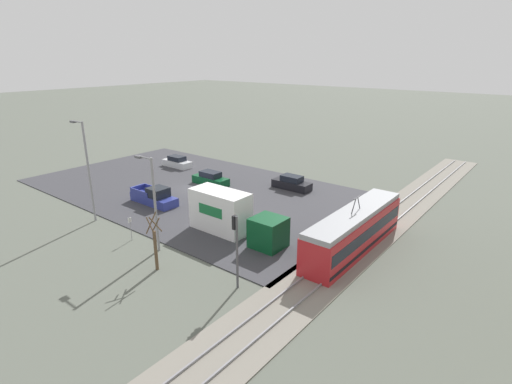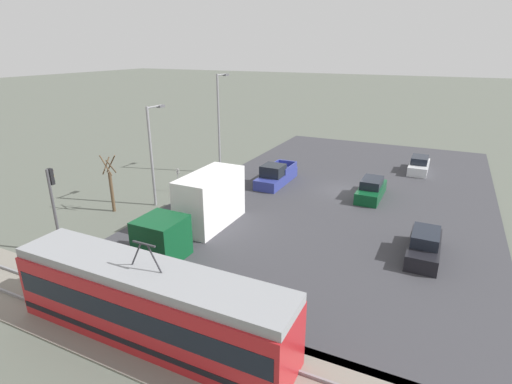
{
  "view_description": "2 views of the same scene",
  "coord_description": "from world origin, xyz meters",
  "px_view_note": "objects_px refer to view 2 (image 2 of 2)",
  "views": [
    {
      "loc": [
        30.39,
        33.49,
        14.86
      ],
      "look_at": [
        3.3,
        11.95,
        3.03
      ],
      "focal_mm": 28.0,
      "sensor_mm": 36.0,
      "label": 1
    },
    {
      "loc": [
        -7.18,
        32.19,
        11.69
      ],
      "look_at": [
        3.59,
        9.91,
        2.7
      ],
      "focal_mm": 28.0,
      "sensor_mm": 36.0,
      "label": 2
    }
  ],
  "objects_px": {
    "traffic_light_pole": "(53,199)",
    "street_lamp_mid_block": "(219,118)",
    "box_truck": "(200,208)",
    "street_tree": "(111,186)",
    "light_rail_tram": "(150,304)",
    "street_lamp_near_crossing": "(153,149)",
    "sedan_car_0": "(371,190)",
    "no_parking_sign": "(178,178)",
    "sedan_car_2": "(419,165)",
    "sedan_car_1": "(424,246)",
    "pickup_truck": "(276,176)"
  },
  "relations": [
    {
      "from": "sedan_car_1",
      "to": "street_lamp_mid_block",
      "type": "bearing_deg",
      "value": 153.75
    },
    {
      "from": "box_truck",
      "to": "sedan_car_0",
      "type": "xyz_separation_m",
      "value": [
        -9.02,
        -11.47,
        -1.02
      ]
    },
    {
      "from": "traffic_light_pole",
      "to": "street_tree",
      "type": "bearing_deg",
      "value": -73.39
    },
    {
      "from": "pickup_truck",
      "to": "sedan_car_1",
      "type": "distance_m",
      "value": 15.65
    },
    {
      "from": "street_tree",
      "to": "street_lamp_mid_block",
      "type": "xyz_separation_m",
      "value": [
        -2.2,
        -12.19,
        3.36
      ]
    },
    {
      "from": "sedan_car_1",
      "to": "pickup_truck",
      "type": "bearing_deg",
      "value": 146.83
    },
    {
      "from": "traffic_light_pole",
      "to": "no_parking_sign",
      "type": "height_order",
      "value": "traffic_light_pole"
    },
    {
      "from": "sedan_car_2",
      "to": "street_lamp_near_crossing",
      "type": "relative_size",
      "value": 0.59
    },
    {
      "from": "sedan_car_2",
      "to": "traffic_light_pole",
      "type": "xyz_separation_m",
      "value": [
        18.02,
        26.82,
        2.67
      ]
    },
    {
      "from": "street_lamp_near_crossing",
      "to": "street_lamp_mid_block",
      "type": "xyz_separation_m",
      "value": [
        -0.17,
        -9.63,
        0.9
      ]
    },
    {
      "from": "box_truck",
      "to": "street_lamp_mid_block",
      "type": "bearing_deg",
      "value": -65.13
    },
    {
      "from": "sedan_car_2",
      "to": "street_lamp_mid_block",
      "type": "bearing_deg",
      "value": -154.33
    },
    {
      "from": "light_rail_tram",
      "to": "sedan_car_2",
      "type": "bearing_deg",
      "value": -104.74
    },
    {
      "from": "street_lamp_mid_block",
      "to": "no_parking_sign",
      "type": "relative_size",
      "value": 4.61
    },
    {
      "from": "street_lamp_mid_block",
      "to": "pickup_truck",
      "type": "bearing_deg",
      "value": 170.86
    },
    {
      "from": "sedan_car_0",
      "to": "street_tree",
      "type": "height_order",
      "value": "street_tree"
    },
    {
      "from": "light_rail_tram",
      "to": "pickup_truck",
      "type": "bearing_deg",
      "value": -81.1
    },
    {
      "from": "street_lamp_near_crossing",
      "to": "pickup_truck",
      "type": "bearing_deg",
      "value": -127.08
    },
    {
      "from": "light_rail_tram",
      "to": "street_lamp_mid_block",
      "type": "xyz_separation_m",
      "value": [
        9.63,
        -22.02,
        3.68
      ]
    },
    {
      "from": "street_tree",
      "to": "no_parking_sign",
      "type": "xyz_separation_m",
      "value": [
        -1.8,
        -5.68,
        -0.73
      ]
    },
    {
      "from": "pickup_truck",
      "to": "street_lamp_mid_block",
      "type": "relative_size",
      "value": 0.6
    },
    {
      "from": "light_rail_tram",
      "to": "sedan_car_2",
      "type": "relative_size",
      "value": 2.8
    },
    {
      "from": "street_lamp_mid_block",
      "to": "no_parking_sign",
      "type": "bearing_deg",
      "value": 86.53
    },
    {
      "from": "box_truck",
      "to": "traffic_light_pole",
      "type": "distance_m",
      "value": 8.67
    },
    {
      "from": "street_lamp_mid_block",
      "to": "sedan_car_2",
      "type": "bearing_deg",
      "value": -154.33
    },
    {
      "from": "street_lamp_near_crossing",
      "to": "sedan_car_1",
      "type": "bearing_deg",
      "value": -179.88
    },
    {
      "from": "sedan_car_1",
      "to": "street_lamp_mid_block",
      "type": "relative_size",
      "value": 0.5
    },
    {
      "from": "traffic_light_pole",
      "to": "street_lamp_mid_block",
      "type": "xyz_separation_m",
      "value": [
        -0.37,
        -18.34,
        1.97
      ]
    },
    {
      "from": "box_truck",
      "to": "street_lamp_near_crossing",
      "type": "height_order",
      "value": "street_lamp_near_crossing"
    },
    {
      "from": "traffic_light_pole",
      "to": "street_lamp_mid_block",
      "type": "relative_size",
      "value": 0.55
    },
    {
      "from": "sedan_car_1",
      "to": "street_lamp_mid_block",
      "type": "xyz_separation_m",
      "value": [
        19.44,
        -9.58,
        4.61
      ]
    },
    {
      "from": "sedan_car_2",
      "to": "traffic_light_pole",
      "type": "height_order",
      "value": "traffic_light_pole"
    },
    {
      "from": "sedan_car_2",
      "to": "street_lamp_near_crossing",
      "type": "distance_m",
      "value": 25.68
    },
    {
      "from": "sedan_car_0",
      "to": "street_lamp_near_crossing",
      "type": "relative_size",
      "value": 0.62
    },
    {
      "from": "sedan_car_1",
      "to": "street_tree",
      "type": "xyz_separation_m",
      "value": [
        21.64,
        2.61,
        1.25
      ]
    },
    {
      "from": "light_rail_tram",
      "to": "no_parking_sign",
      "type": "xyz_separation_m",
      "value": [
        10.02,
        -15.51,
        -0.42
      ]
    },
    {
      "from": "box_truck",
      "to": "street_lamp_mid_block",
      "type": "xyz_separation_m",
      "value": [
        5.75,
        -12.4,
        3.59
      ]
    },
    {
      "from": "pickup_truck",
      "to": "traffic_light_pole",
      "type": "relative_size",
      "value": 1.08
    },
    {
      "from": "sedan_car_0",
      "to": "street_lamp_near_crossing",
      "type": "height_order",
      "value": "street_lamp_near_crossing"
    },
    {
      "from": "sedan_car_0",
      "to": "street_lamp_mid_block",
      "type": "bearing_deg",
      "value": 176.39
    },
    {
      "from": "sedan_car_0",
      "to": "no_parking_sign",
      "type": "relative_size",
      "value": 2.32
    },
    {
      "from": "sedan_car_1",
      "to": "no_parking_sign",
      "type": "distance_m",
      "value": 20.08
    },
    {
      "from": "sedan_car_0",
      "to": "street_lamp_mid_block",
      "type": "relative_size",
      "value": 0.5
    },
    {
      "from": "light_rail_tram",
      "to": "pickup_truck",
      "type": "height_order",
      "value": "light_rail_tram"
    },
    {
      "from": "light_rail_tram",
      "to": "sedan_car_1",
      "type": "bearing_deg",
      "value": -128.27
    },
    {
      "from": "light_rail_tram",
      "to": "sedan_car_0",
      "type": "relative_size",
      "value": 2.66
    },
    {
      "from": "sedan_car_0",
      "to": "no_parking_sign",
      "type": "distance_m",
      "value": 16.17
    },
    {
      "from": "street_lamp_near_crossing",
      "to": "no_parking_sign",
      "type": "distance_m",
      "value": 4.47
    },
    {
      "from": "pickup_truck",
      "to": "sedan_car_2",
      "type": "distance_m",
      "value": 14.77
    },
    {
      "from": "sedan_car_2",
      "to": "street_lamp_near_crossing",
      "type": "height_order",
      "value": "street_lamp_near_crossing"
    }
  ]
}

